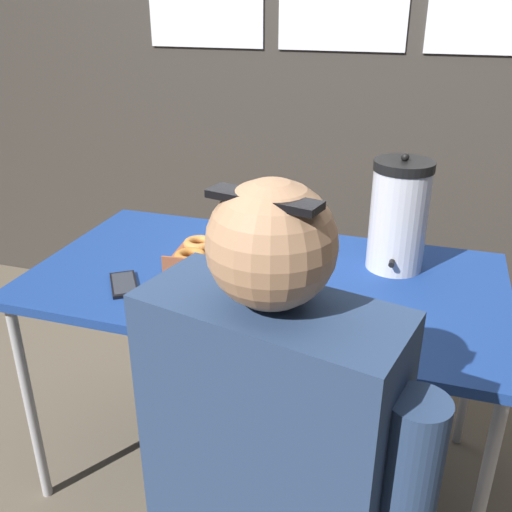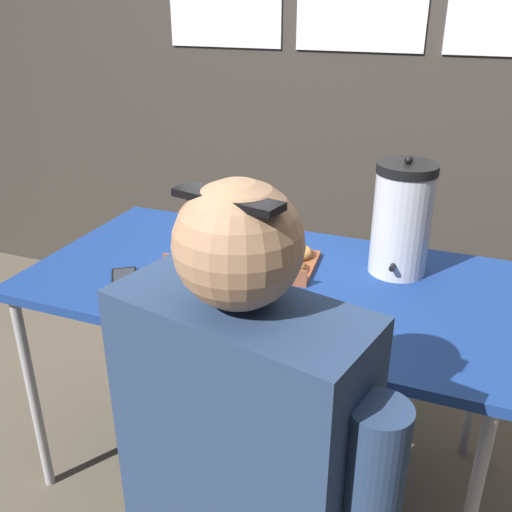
{
  "view_description": "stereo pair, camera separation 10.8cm",
  "coord_description": "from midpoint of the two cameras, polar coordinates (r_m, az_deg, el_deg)",
  "views": [
    {
      "loc": [
        0.44,
        -1.47,
        1.53
      ],
      "look_at": [
        -0.03,
        0.0,
        0.82
      ],
      "focal_mm": 40.0,
      "sensor_mm": 36.0,
      "label": 1
    },
    {
      "loc": [
        0.54,
        -1.44,
        1.53
      ],
      "look_at": [
        -0.03,
        0.0,
        0.82
      ],
      "focal_mm": 40.0,
      "sensor_mm": 36.0,
      "label": 2
    }
  ],
  "objects": [
    {
      "name": "ground_plane",
      "position": [
        2.17,
        -0.76,
        -20.25
      ],
      "size": [
        12.0,
        12.0,
        0.0
      ],
      "primitive_type": "plane",
      "color": "brown"
    },
    {
      "name": "back_wall",
      "position": [
        2.65,
        7.54,
        22.43
      ],
      "size": [
        6.0,
        0.11,
        2.87
      ],
      "color": "#38332D",
      "rests_on": "ground"
    },
    {
      "name": "folding_table",
      "position": [
        1.74,
        -0.89,
        -3.38
      ],
      "size": [
        1.4,
        0.77,
        0.76
      ],
      "color": "navy",
      "rests_on": "ground"
    },
    {
      "name": "donut_box",
      "position": [
        1.79,
        -3.12,
        -0.13
      ],
      "size": [
        0.47,
        0.28,
        0.05
      ],
      "rotation": [
        0.0,
        0.0,
        0.1
      ],
      "color": "brown",
      "rests_on": "folding_table"
    },
    {
      "name": "coffee_urn",
      "position": [
        1.74,
        12.37,
        3.95
      ],
      "size": [
        0.18,
        0.2,
        0.36
      ],
      "color": "silver",
      "rests_on": "folding_table"
    },
    {
      "name": "cell_phone",
      "position": [
        1.71,
        -14.84,
        -2.77
      ],
      "size": [
        0.15,
        0.17,
        0.01
      ],
      "rotation": [
        0.0,
        0.0,
        0.6
      ],
      "color": "black",
      "rests_on": "folding_table"
    },
    {
      "name": "person_seated",
      "position": [
        1.23,
        -1.52,
        -24.21
      ],
      "size": [
        0.6,
        0.32,
        1.28
      ],
      "rotation": [
        0.0,
        0.0,
        2.92
      ],
      "color": "#33332D",
      "rests_on": "ground"
    }
  ]
}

